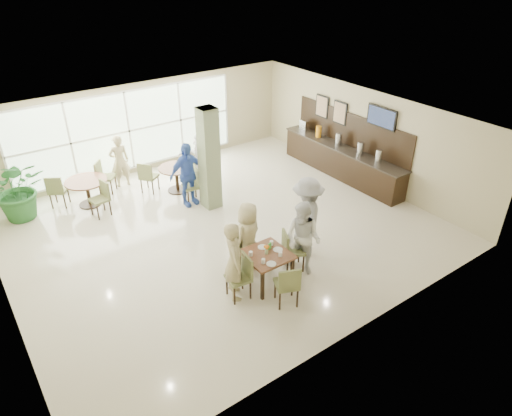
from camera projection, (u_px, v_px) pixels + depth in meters
ground at (222, 229)px, 11.68m from camera, size 10.00×10.00×0.00m
room_shell at (220, 168)px, 10.83m from camera, size 10.00×10.00×10.00m
window_bank at (129, 131)px, 13.87m from camera, size 7.00×0.04×7.00m
column at (209, 159)px, 12.03m from camera, size 0.45×0.45×2.80m
main_table at (266, 258)px, 9.49m from camera, size 0.92×0.92×0.75m
round_table_left at (87, 186)px, 12.48m from camera, size 1.13×1.13×0.75m
round_table_right at (176, 173)px, 13.23m from camera, size 1.01×1.01×0.75m
chairs_main_table at (266, 265)px, 9.56m from camera, size 2.08×2.00×0.95m
chairs_table_left at (88, 189)px, 12.58m from camera, size 1.99×1.80×0.95m
chairs_table_right at (178, 176)px, 13.27m from camera, size 2.02×1.82×0.95m
tabletop_clutter at (268, 252)px, 9.40m from camera, size 0.72×0.77×0.21m
buffet_counter at (342, 159)px, 14.13m from camera, size 0.64×4.70×1.95m
wall_tv at (382, 117)px, 12.68m from camera, size 0.06×1.00×0.58m
framed_art_a at (340, 113)px, 13.96m from camera, size 0.05×0.55×0.70m
framed_art_b at (322, 106)px, 14.52m from camera, size 0.05×0.55×0.70m
potted_plant at (18, 189)px, 11.77m from camera, size 1.89×1.89×1.67m
teen_left at (234, 261)px, 9.02m from camera, size 0.64×0.75×1.74m
teen_far at (248, 236)px, 9.95m from camera, size 0.87×0.66×1.58m
teen_right at (303, 239)px, 9.75m from camera, size 0.91×1.01×1.69m
teen_standing at (307, 217)px, 10.32m from camera, size 1.30×1.42×1.92m
adult_a at (187, 175)px, 12.36m from camera, size 1.10×0.68×1.81m
adult_b at (201, 159)px, 13.52m from camera, size 1.15×1.61×1.59m
adult_standing at (120, 161)px, 13.40m from camera, size 0.61×0.43×1.60m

